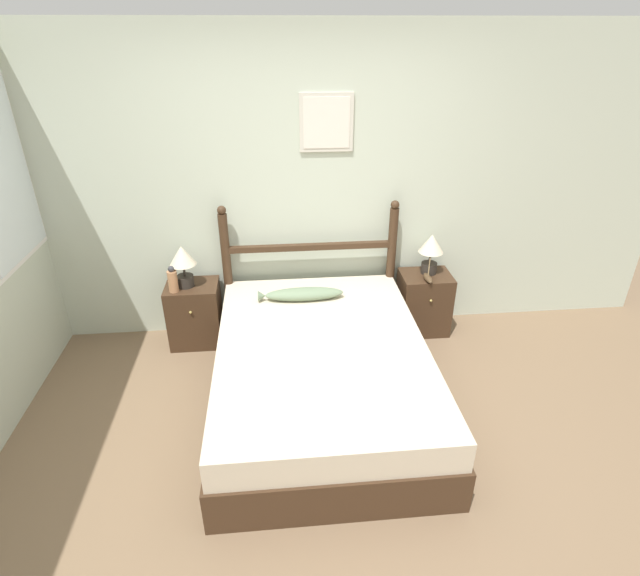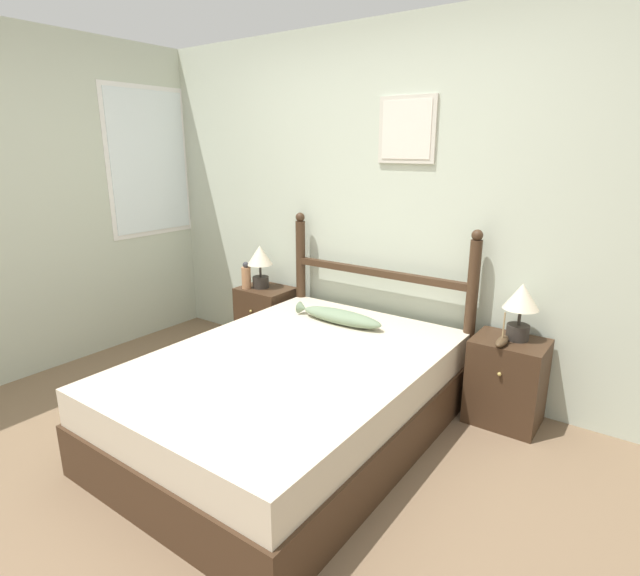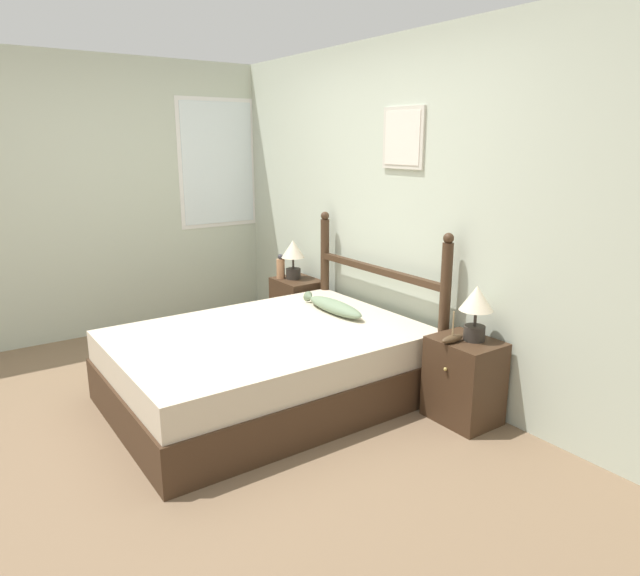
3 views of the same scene
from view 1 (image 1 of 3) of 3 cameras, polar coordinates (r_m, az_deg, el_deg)
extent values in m
plane|color=#7A6047|center=(3.40, 0.17, -19.29)|extent=(16.00, 16.00, 0.00)
cube|color=beige|center=(4.21, -2.19, 11.09)|extent=(6.40, 0.06, 2.55)
cube|color=beige|center=(4.07, 0.74, 18.37)|extent=(0.42, 0.02, 0.44)
cube|color=silver|center=(4.05, 0.76, 18.34)|extent=(0.36, 0.01, 0.38)
cube|color=white|center=(4.14, -32.74, 10.76)|extent=(0.01, 0.85, 1.29)
cube|color=white|center=(4.14, -32.64, 10.78)|extent=(0.01, 0.77, 1.21)
cube|color=#3D2819|center=(3.73, 0.20, -10.98)|extent=(1.50, 2.10, 0.30)
cube|color=beige|center=(3.58, 0.20, -7.79)|extent=(1.46, 2.06, 0.21)
cylinder|color=#3D2819|center=(4.37, -10.48, 1.27)|extent=(0.08, 0.08, 1.14)
sphere|color=#3D2819|center=(4.14, -11.19, 8.71)|extent=(0.07, 0.07, 0.07)
cylinder|color=#3D2819|center=(4.46, 8.04, 2.07)|extent=(0.08, 0.08, 1.14)
sphere|color=#3D2819|center=(4.24, 8.58, 9.39)|extent=(0.07, 0.07, 0.07)
cube|color=#3D2819|center=(4.25, -1.15, 4.72)|extent=(1.42, 0.05, 0.05)
cube|color=#3D2819|center=(4.45, -14.09, -2.86)|extent=(0.44, 0.35, 0.56)
sphere|color=tan|center=(4.23, -14.58, -2.72)|extent=(0.02, 0.02, 0.02)
cube|color=#3D2819|center=(4.58, 11.74, -1.63)|extent=(0.44, 0.35, 0.56)
sphere|color=tan|center=(4.37, 12.56, -1.43)|extent=(0.02, 0.02, 0.02)
cylinder|color=#2D2823|center=(4.29, -15.11, 0.79)|extent=(0.14, 0.14, 0.10)
cylinder|color=#2D2823|center=(4.25, -15.27, 2.00)|extent=(0.02, 0.02, 0.10)
cone|color=beige|center=(4.19, -15.50, 3.62)|extent=(0.21, 0.21, 0.16)
cylinder|color=#2D2823|center=(4.47, 12.33, 2.26)|extent=(0.14, 0.14, 0.10)
cylinder|color=#2D2823|center=(4.43, 12.46, 3.43)|extent=(0.02, 0.02, 0.10)
cone|color=beige|center=(4.38, 12.64, 5.01)|extent=(0.21, 0.21, 0.16)
cylinder|color=tan|center=(4.21, -16.46, 0.72)|extent=(0.08, 0.08, 0.18)
sphere|color=#333338|center=(4.17, -16.66, 2.09)|extent=(0.05, 0.05, 0.05)
ellipsoid|color=#4C3823|center=(4.34, 12.23, 1.11)|extent=(0.06, 0.18, 0.05)
cylinder|color=#997F56|center=(4.30, 12.36, 2.35)|extent=(0.01, 0.01, 0.16)
ellipsoid|color=gray|center=(4.04, -1.80, -0.69)|extent=(0.63, 0.15, 0.10)
cone|color=gray|center=(4.04, -6.66, -0.91)|extent=(0.06, 0.09, 0.09)
camera|label=2|loc=(2.30, 57.88, -5.95)|focal=28.00mm
camera|label=3|loc=(3.81, 66.13, 0.51)|focal=32.00mm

